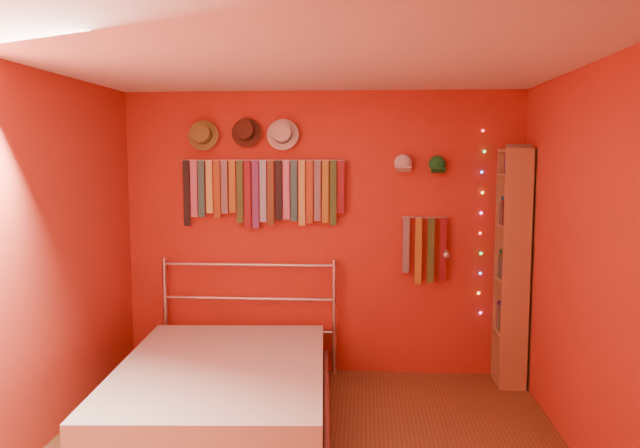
% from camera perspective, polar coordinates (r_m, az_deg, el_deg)
% --- Properties ---
extents(back_wall, '(3.50, 0.02, 2.50)m').
position_cam_1_polar(back_wall, '(5.53, 0.18, -0.89)').
color(back_wall, '#A8201B').
rests_on(back_wall, ground).
extents(right_wall, '(0.02, 3.50, 2.50)m').
position_cam_1_polar(right_wall, '(4.03, 24.05, -4.09)').
color(right_wall, '#A8201B').
rests_on(right_wall, ground).
extents(left_wall, '(0.02, 3.50, 2.50)m').
position_cam_1_polar(left_wall, '(4.34, -25.31, -3.43)').
color(left_wall, '#A8201B').
rests_on(left_wall, ground).
extents(ceiling, '(3.50, 3.50, 0.02)m').
position_cam_1_polar(ceiling, '(3.79, -1.69, 14.83)').
color(ceiling, white).
rests_on(ceiling, back_wall).
extents(tie_rack, '(1.45, 0.03, 0.60)m').
position_cam_1_polar(tie_rack, '(5.49, -5.19, 3.18)').
color(tie_rack, silver).
rests_on(tie_rack, back_wall).
extents(small_tie_rack, '(0.40, 0.03, 0.59)m').
position_cam_1_polar(small_tie_rack, '(5.49, 9.58, -2.07)').
color(small_tie_rack, silver).
rests_on(small_tie_rack, back_wall).
extents(fedora_olive, '(0.27, 0.15, 0.27)m').
position_cam_1_polar(fedora_olive, '(5.57, -10.72, 8.04)').
color(fedora_olive, olive).
rests_on(fedora_olive, back_wall).
extents(fedora_brown, '(0.26, 0.14, 0.25)m').
position_cam_1_polar(fedora_brown, '(5.49, -6.81, 8.39)').
color(fedora_brown, '#402116').
rests_on(fedora_brown, back_wall).
extents(fedora_white, '(0.28, 0.15, 0.27)m').
position_cam_1_polar(fedora_white, '(5.43, -3.47, 8.26)').
color(fedora_white, beige).
rests_on(fedora_white, back_wall).
extents(cap_white, '(0.17, 0.21, 0.17)m').
position_cam_1_polar(cap_white, '(5.43, 7.61, 5.53)').
color(cap_white, silver).
rests_on(cap_white, back_wall).
extents(cap_green, '(0.16, 0.20, 0.16)m').
position_cam_1_polar(cap_green, '(5.46, 10.67, 5.37)').
color(cap_green, '#1A772C').
rests_on(cap_green, back_wall).
extents(fairy_lights, '(0.05, 0.02, 1.61)m').
position_cam_1_polar(fairy_lights, '(5.56, 14.53, 0.07)').
color(fairy_lights, '#FF3333').
rests_on(fairy_lights, back_wall).
extents(reading_lamp, '(0.06, 0.27, 0.08)m').
position_cam_1_polar(reading_lamp, '(5.37, 11.44, -2.73)').
color(reading_lamp, silver).
rests_on(reading_lamp, back_wall).
extents(bookshelf, '(0.25, 0.34, 2.00)m').
position_cam_1_polar(bookshelf, '(5.49, 17.60, -3.69)').
color(bookshelf, '#A27249').
rests_on(bookshelf, ground).
extents(bed, '(1.69, 2.18, 1.03)m').
position_cam_1_polar(bed, '(4.73, -8.95, -14.86)').
color(bed, silver).
rests_on(bed, ground).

